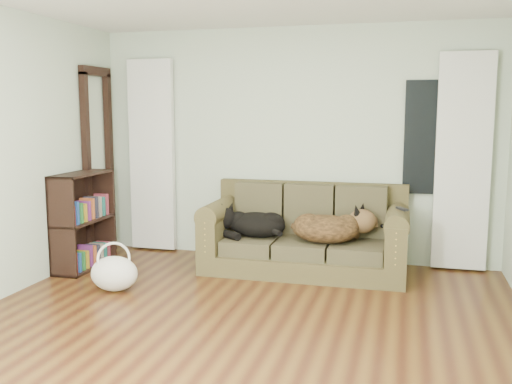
% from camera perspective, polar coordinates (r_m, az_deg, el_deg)
% --- Properties ---
extents(floor, '(5.00, 5.00, 0.00)m').
position_cam_1_polar(floor, '(4.35, -2.97, -14.64)').
color(floor, '#3C1C0E').
rests_on(floor, ground).
extents(wall_back, '(4.50, 0.04, 2.60)m').
position_cam_1_polar(wall_back, '(6.44, 3.79, 4.74)').
color(wall_back, '#AFC4A8').
rests_on(wall_back, ground).
extents(curtain_left, '(0.55, 0.08, 2.25)m').
position_cam_1_polar(curtain_left, '(6.91, -10.35, 3.61)').
color(curtain_left, silver).
rests_on(curtain_left, ground).
extents(curtain_right, '(0.55, 0.08, 2.25)m').
position_cam_1_polar(curtain_right, '(6.28, 19.98, 2.80)').
color(curtain_right, silver).
rests_on(curtain_right, ground).
extents(window_pane, '(0.50, 0.03, 1.20)m').
position_cam_1_polar(window_pane, '(6.29, 16.86, 5.23)').
color(window_pane, black).
rests_on(window_pane, wall_back).
extents(door_casing, '(0.07, 0.60, 2.10)m').
position_cam_1_polar(door_casing, '(6.83, -15.46, 2.55)').
color(door_casing, black).
rests_on(door_casing, ground).
extents(sofa, '(2.09, 0.90, 0.85)m').
position_cam_1_polar(sofa, '(6.00, 4.90, -3.73)').
color(sofa, '#4D4825').
rests_on(sofa, floor).
extents(dog_black_lab, '(0.71, 0.56, 0.27)m').
position_cam_1_polar(dog_black_lab, '(6.09, -0.28, -3.24)').
color(dog_black_lab, black).
rests_on(dog_black_lab, sofa).
extents(dog_shepherd, '(0.73, 0.52, 0.31)m').
position_cam_1_polar(dog_shepherd, '(5.87, 7.38, -3.64)').
color(dog_shepherd, black).
rests_on(dog_shepherd, sofa).
extents(tv_remote, '(0.14, 0.19, 0.02)m').
position_cam_1_polar(tv_remote, '(5.76, 14.40, -1.64)').
color(tv_remote, black).
rests_on(tv_remote, sofa).
extents(tote_bag, '(0.54, 0.47, 0.33)m').
position_cam_1_polar(tote_bag, '(5.57, -13.99, -7.97)').
color(tote_bag, silver).
rests_on(tote_bag, floor).
extents(bookshelf, '(0.38, 0.85, 1.03)m').
position_cam_1_polar(bookshelf, '(6.38, -16.89, -2.88)').
color(bookshelf, black).
rests_on(bookshelf, floor).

